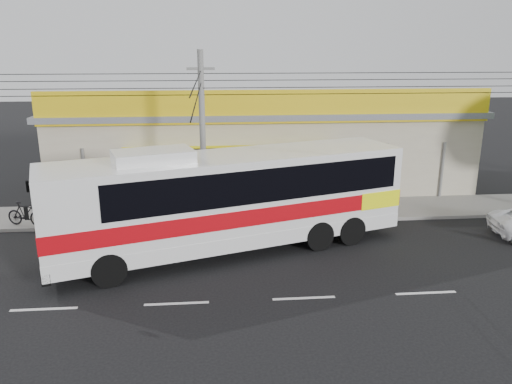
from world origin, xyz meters
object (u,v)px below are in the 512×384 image
motorbike_dark (26,214)px  utility_pole (201,83)px  coach_bus (236,195)px  motorbike_red (80,207)px

motorbike_dark → utility_pole: bearing=-76.1°
coach_bus → utility_pole: 4.89m
coach_bus → motorbike_dark: 9.65m
motorbike_red → utility_pole: utility_pole is taller
utility_pole → motorbike_red: bearing=163.8°
motorbike_red → utility_pole: bearing=-104.1°
motorbike_red → coach_bus: bearing=-119.0°
motorbike_red → motorbike_dark: size_ratio=0.97×
motorbike_dark → utility_pole: 9.57m
motorbike_red → utility_pole: 8.23m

